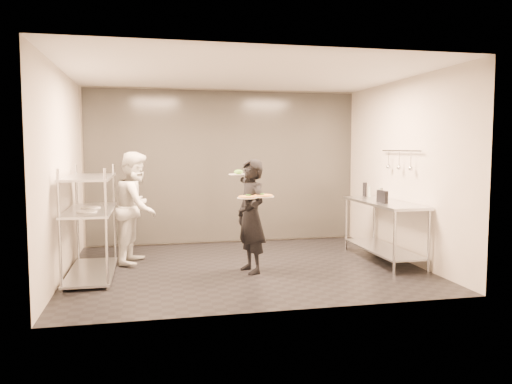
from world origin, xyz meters
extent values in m
cube|color=black|center=(0.00, 0.00, 0.00)|extent=(5.00, 4.00, 0.00)
cube|color=silver|center=(0.00, 0.00, 2.80)|extent=(5.00, 4.00, 0.00)
cube|color=beige|center=(0.00, 2.00, 1.40)|extent=(5.00, 0.00, 2.80)
cube|color=beige|center=(0.00, -2.00, 1.40)|extent=(5.00, 0.00, 2.80)
cube|color=beige|center=(-2.50, 0.00, 1.40)|extent=(0.00, 4.00, 2.80)
cube|color=beige|center=(2.50, 0.00, 1.40)|extent=(0.00, 4.00, 2.80)
cube|color=white|center=(0.00, 1.97, 1.40)|extent=(4.90, 0.04, 2.74)
cylinder|color=#B2B4B9|center=(-2.42, -0.77, 0.75)|extent=(0.04, 0.04, 1.50)
cylinder|color=#B2B4B9|center=(-2.42, 0.77, 0.75)|extent=(0.04, 0.04, 1.50)
cylinder|color=#B2B4B9|center=(-1.88, -0.77, 0.75)|extent=(0.04, 0.04, 1.50)
cylinder|color=#B2B4B9|center=(-1.88, 0.77, 0.75)|extent=(0.04, 0.04, 1.50)
cube|color=#B4B8BE|center=(-2.15, 0.00, 0.05)|extent=(0.60, 1.60, 0.03)
cube|color=#B4B8BE|center=(-2.15, 0.00, 0.90)|extent=(0.60, 1.60, 0.03)
cube|color=#B4B8BE|center=(-2.15, 0.00, 1.35)|extent=(0.60, 1.60, 0.03)
cylinder|color=silver|center=(-2.15, -0.35, 0.93)|extent=(0.26, 0.26, 0.01)
cylinder|color=silver|center=(-2.15, 0.10, 0.93)|extent=(0.26, 0.26, 0.01)
cylinder|color=#B2B4B9|center=(1.92, -0.86, 0.45)|extent=(0.04, 0.04, 0.90)
cylinder|color=#B2B4B9|center=(1.92, 0.86, 0.45)|extent=(0.04, 0.04, 0.90)
cylinder|color=#B2B4B9|center=(2.44, -0.86, 0.45)|extent=(0.04, 0.04, 0.90)
cylinder|color=#B2B4B9|center=(2.44, 0.86, 0.45)|extent=(0.04, 0.04, 0.90)
cube|color=#B4B8BE|center=(2.18, 0.00, 0.18)|extent=(0.57, 1.71, 0.03)
cube|color=#B4B8BE|center=(2.18, 0.00, 0.90)|extent=(0.60, 1.80, 0.04)
cylinder|color=#B2B4B9|center=(2.44, 0.00, 1.70)|extent=(0.02, 1.20, 0.02)
cylinder|color=#B2B4B9|center=(2.42, -0.35, 1.57)|extent=(0.01, 0.01, 0.22)
sphere|color=#B2B4B9|center=(2.42, -0.35, 1.44)|extent=(0.07, 0.07, 0.07)
cylinder|color=#B2B4B9|center=(2.42, 0.00, 1.57)|extent=(0.01, 0.01, 0.22)
sphere|color=#B2B4B9|center=(2.42, 0.00, 1.44)|extent=(0.07, 0.07, 0.07)
cylinder|color=#B2B4B9|center=(2.42, 0.35, 1.57)|extent=(0.01, 0.01, 0.22)
sphere|color=#B2B4B9|center=(2.42, 0.35, 1.44)|extent=(0.07, 0.07, 0.07)
imported|color=black|center=(0.03, -0.29, 0.79)|extent=(0.53, 0.66, 1.59)
imported|color=silver|center=(-1.55, 0.68, 0.84)|extent=(0.81, 0.95, 1.69)
cylinder|color=silver|center=(-0.05, -0.45, 1.07)|extent=(0.29, 0.29, 0.01)
cylinder|color=#B87C42|center=(-0.05, -0.45, 1.08)|extent=(0.25, 0.25, 0.02)
cylinder|color=orange|center=(-0.05, -0.45, 1.09)|extent=(0.22, 0.22, 0.01)
sphere|color=#205713|center=(-0.05, -0.45, 1.10)|extent=(0.04, 0.04, 0.04)
cylinder|color=silver|center=(0.16, -0.47, 1.08)|extent=(0.30, 0.30, 0.01)
cylinder|color=#B87C42|center=(0.16, -0.47, 1.10)|extent=(0.26, 0.26, 0.02)
cylinder|color=orange|center=(0.16, -0.47, 1.11)|extent=(0.23, 0.23, 0.01)
sphere|color=#205713|center=(0.16, -0.47, 1.11)|extent=(0.04, 0.04, 0.04)
cylinder|color=silver|center=(-0.10, 0.00, 1.36)|extent=(0.28, 0.28, 0.01)
ellipsoid|color=#31681A|center=(-0.10, 0.00, 1.40)|extent=(0.13, 0.13, 0.07)
cube|color=black|center=(2.06, -0.18, 1.01)|extent=(0.06, 0.26, 0.19)
cylinder|color=gray|center=(2.14, 0.04, 1.03)|extent=(0.06, 0.06, 0.21)
cylinder|color=gray|center=(2.31, 0.80, 1.01)|extent=(0.05, 0.05, 0.18)
cylinder|color=black|center=(2.22, 0.80, 1.04)|extent=(0.07, 0.07, 0.24)
camera|label=1|loc=(-1.36, -7.04, 1.75)|focal=35.00mm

